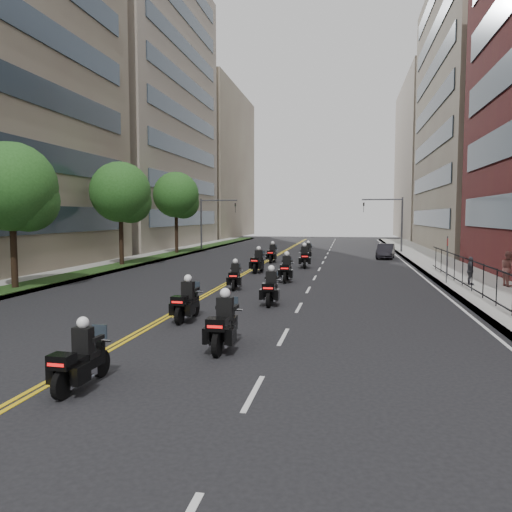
{
  "coord_description": "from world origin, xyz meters",
  "views": [
    {
      "loc": [
        5.11,
        -10.12,
        3.75
      ],
      "look_at": [
        0.61,
        14.4,
        1.74
      ],
      "focal_mm": 35.0,
      "sensor_mm": 36.0,
      "label": 1
    }
  ],
  "objects_px": {
    "motorcycle_1": "(224,326)",
    "motorcycle_2": "(187,303)",
    "motorcycle_6": "(258,262)",
    "motorcycle_8": "(272,254)",
    "motorcycle_0": "(80,361)",
    "pedestrian_c": "(470,271)",
    "motorcycle_3": "(271,289)",
    "pedestrian_b": "(508,269)",
    "motorcycle_4": "(235,277)",
    "motorcycle_7": "(304,258)",
    "motorcycle_9": "(308,252)",
    "parked_sedan": "(386,251)",
    "motorcycle_5": "(286,270)"
  },
  "relations": [
    {
      "from": "motorcycle_1",
      "to": "motorcycle_2",
      "type": "xyz_separation_m",
      "value": [
        -2.25,
        3.53,
        -0.03
      ]
    },
    {
      "from": "pedestrian_c",
      "to": "parked_sedan",
      "type": "bearing_deg",
      "value": 8.31
    },
    {
      "from": "motorcycle_5",
      "to": "motorcycle_8",
      "type": "height_order",
      "value": "motorcycle_5"
    },
    {
      "from": "motorcycle_3",
      "to": "pedestrian_c",
      "type": "xyz_separation_m",
      "value": [
        9.5,
        6.81,
        0.23
      ]
    },
    {
      "from": "motorcycle_3",
      "to": "parked_sedan",
      "type": "relative_size",
      "value": 0.58
    },
    {
      "from": "motorcycle_0",
      "to": "motorcycle_4",
      "type": "xyz_separation_m",
      "value": [
        0.03,
        15.01,
        -0.0
      ]
    },
    {
      "from": "motorcycle_0",
      "to": "motorcycle_8",
      "type": "xyz_separation_m",
      "value": [
        -0.27,
        29.8,
        0.06
      ]
    },
    {
      "from": "motorcycle_6",
      "to": "motorcycle_2",
      "type": "bearing_deg",
      "value": -84.37
    },
    {
      "from": "motorcycle_0",
      "to": "motorcycle_5",
      "type": "distance_m",
      "value": 18.45
    },
    {
      "from": "motorcycle_5",
      "to": "motorcycle_6",
      "type": "bearing_deg",
      "value": 118.8
    },
    {
      "from": "motorcycle_0",
      "to": "motorcycle_6",
      "type": "height_order",
      "value": "motorcycle_6"
    },
    {
      "from": "motorcycle_0",
      "to": "motorcycle_7",
      "type": "distance_m",
      "value": 26.33
    },
    {
      "from": "motorcycle_6",
      "to": "pedestrian_c",
      "type": "relative_size",
      "value": 1.61
    },
    {
      "from": "motorcycle_9",
      "to": "motorcycle_2",
      "type": "bearing_deg",
      "value": -90.29
    },
    {
      "from": "motorcycle_7",
      "to": "pedestrian_c",
      "type": "xyz_separation_m",
      "value": [
        9.38,
        -8.47,
        0.17
      ]
    },
    {
      "from": "motorcycle_4",
      "to": "parked_sedan",
      "type": "relative_size",
      "value": 0.54
    },
    {
      "from": "motorcycle_3",
      "to": "motorcycle_9",
      "type": "height_order",
      "value": "motorcycle_3"
    },
    {
      "from": "motorcycle_0",
      "to": "pedestrian_b",
      "type": "height_order",
      "value": "pedestrian_b"
    },
    {
      "from": "motorcycle_2",
      "to": "motorcycle_6",
      "type": "relative_size",
      "value": 0.94
    },
    {
      "from": "motorcycle_7",
      "to": "motorcycle_9",
      "type": "xyz_separation_m",
      "value": [
        -0.31,
        7.21,
        -0.08
      ]
    },
    {
      "from": "motorcycle_4",
      "to": "motorcycle_6",
      "type": "height_order",
      "value": "motorcycle_6"
    },
    {
      "from": "motorcycle_1",
      "to": "motorcycle_7",
      "type": "relative_size",
      "value": 0.96
    },
    {
      "from": "motorcycle_5",
      "to": "motorcycle_8",
      "type": "distance_m",
      "value": 11.76
    },
    {
      "from": "motorcycle_8",
      "to": "motorcycle_4",
      "type": "bearing_deg",
      "value": -87.33
    },
    {
      "from": "motorcycle_8",
      "to": "parked_sedan",
      "type": "height_order",
      "value": "motorcycle_8"
    },
    {
      "from": "motorcycle_1",
      "to": "motorcycle_7",
      "type": "xyz_separation_m",
      "value": [
        0.32,
        22.57,
        0.03
      ]
    },
    {
      "from": "motorcycle_7",
      "to": "pedestrian_b",
      "type": "bearing_deg",
      "value": -44.0
    },
    {
      "from": "motorcycle_9",
      "to": "motorcycle_8",
      "type": "bearing_deg",
      "value": -120.77
    },
    {
      "from": "motorcycle_3",
      "to": "parked_sedan",
      "type": "height_order",
      "value": "motorcycle_3"
    },
    {
      "from": "motorcycle_3",
      "to": "parked_sedan",
      "type": "distance_m",
      "value": 25.3
    },
    {
      "from": "motorcycle_5",
      "to": "pedestrian_b",
      "type": "xyz_separation_m",
      "value": [
        11.55,
        -0.67,
        0.36
      ]
    },
    {
      "from": "pedestrian_b",
      "to": "motorcycle_9",
      "type": "bearing_deg",
      "value": 25.3
    },
    {
      "from": "motorcycle_1",
      "to": "motorcycle_6",
      "type": "distance_m",
      "value": 19.06
    },
    {
      "from": "motorcycle_1",
      "to": "pedestrian_c",
      "type": "distance_m",
      "value": 17.12
    },
    {
      "from": "motorcycle_3",
      "to": "motorcycle_4",
      "type": "height_order",
      "value": "motorcycle_3"
    },
    {
      "from": "parked_sedan",
      "to": "motorcycle_7",
      "type": "bearing_deg",
      "value": -116.44
    },
    {
      "from": "motorcycle_5",
      "to": "pedestrian_c",
      "type": "height_order",
      "value": "motorcycle_5"
    },
    {
      "from": "motorcycle_4",
      "to": "pedestrian_b",
      "type": "height_order",
      "value": "pedestrian_b"
    },
    {
      "from": "motorcycle_3",
      "to": "motorcycle_1",
      "type": "bearing_deg",
      "value": -93.11
    },
    {
      "from": "motorcycle_1",
      "to": "pedestrian_b",
      "type": "height_order",
      "value": "pedestrian_b"
    },
    {
      "from": "motorcycle_3",
      "to": "motorcycle_5",
      "type": "xyz_separation_m",
      "value": [
        -0.23,
        7.39,
        0.03
      ]
    },
    {
      "from": "motorcycle_7",
      "to": "parked_sedan",
      "type": "xyz_separation_m",
      "value": [
        6.36,
        9.18,
        -0.07
      ]
    },
    {
      "from": "motorcycle_6",
      "to": "motorcycle_1",
      "type": "bearing_deg",
      "value": -77.69
    },
    {
      "from": "motorcycle_8",
      "to": "parked_sedan",
      "type": "distance_m",
      "value": 10.8
    },
    {
      "from": "motorcycle_0",
      "to": "parked_sedan",
      "type": "distance_m",
      "value": 36.5
    },
    {
      "from": "motorcycle_0",
      "to": "motorcycle_1",
      "type": "height_order",
      "value": "motorcycle_1"
    },
    {
      "from": "motorcycle_0",
      "to": "pedestrian_c",
      "type": "height_order",
      "value": "pedestrian_c"
    },
    {
      "from": "motorcycle_7",
      "to": "motorcycle_6",
      "type": "bearing_deg",
      "value": -133.47
    },
    {
      "from": "motorcycle_3",
      "to": "pedestrian_b",
      "type": "xyz_separation_m",
      "value": [
        11.31,
        6.72,
        0.39
      ]
    },
    {
      "from": "motorcycle_6",
      "to": "motorcycle_8",
      "type": "relative_size",
      "value": 1.02
    }
  ]
}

